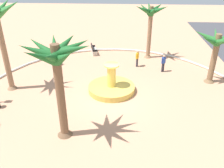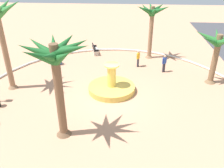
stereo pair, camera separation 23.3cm
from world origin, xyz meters
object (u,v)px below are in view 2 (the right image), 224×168
palm_tree_mid_plaza (218,46)px  person_pedestrian_stroll (138,58)px  bench_west (95,51)px  person_cyclist_photo (164,63)px  fountain (112,87)px  palm_tree_by_curb (56,64)px  bench_east (56,59)px  palm_tree_far_side (152,16)px

palm_tree_mid_plaza → person_pedestrian_stroll: bearing=-115.4°
bench_west → person_cyclist_photo: person_cyclist_photo is taller
palm_tree_mid_plaza → person_pedestrian_stroll: 7.02m
fountain → person_cyclist_photo: size_ratio=2.22×
fountain → person_cyclist_photo: 5.92m
palm_tree_by_curb → bench_east: bearing=-161.6°
fountain → person_cyclist_photo: fountain is taller
bench_east → fountain: bearing=48.7°
palm_tree_by_curb → palm_tree_far_side: bearing=155.2°
bench_west → person_cyclist_photo: (4.19, 6.87, 0.57)m
palm_tree_mid_plaza → palm_tree_far_side: 7.17m
palm_tree_by_curb → palm_tree_mid_plaza: 12.99m
palm_tree_mid_plaza → person_cyclist_photo: 4.69m
fountain → person_pedestrian_stroll: 5.35m
person_cyclist_photo → palm_tree_mid_plaza: bearing=63.7°
person_cyclist_photo → palm_tree_far_side: bearing=-162.3°
person_cyclist_photo → person_pedestrian_stroll: (-1.04, -2.32, -0.01)m
palm_tree_mid_plaza → palm_tree_by_curb: bearing=-55.1°
fountain → person_cyclist_photo: bearing=130.5°
palm_tree_far_side → bench_east: 10.35m
person_cyclist_photo → bench_east: bearing=-97.8°
fountain → bench_west: (-8.02, -2.39, 0.03)m
palm_tree_by_curb → person_cyclist_photo: bearing=143.1°
bench_east → person_cyclist_photo: bearing=82.2°
bench_east → person_pedestrian_stroll: size_ratio=0.93×
bench_west → palm_tree_far_side: bearing=82.4°
palm_tree_by_curb → fountain: bearing=155.6°
palm_tree_by_curb → palm_tree_far_side: (-12.62, 5.83, -0.26)m
person_cyclist_photo → palm_tree_by_curb: bearing=-36.9°
bench_west → person_cyclist_photo: size_ratio=1.02×
palm_tree_far_side → bench_west: bearing=-97.6°
bench_east → bench_west: size_ratio=0.90×
fountain → bench_west: bearing=-163.4°
bench_east → person_cyclist_photo: size_ratio=0.92×
palm_tree_mid_plaza → person_pedestrian_stroll: size_ratio=2.72×
palm_tree_by_curb → person_cyclist_photo: 12.07m
bench_east → person_pedestrian_stroll: 8.17m
fountain → palm_tree_mid_plaza: bearing=103.9°
bench_east → bench_west: bearing=127.6°
palm_tree_far_side → bench_west: palm_tree_far_side is taller
palm_tree_far_side → palm_tree_by_curb: bearing=-24.8°
bench_east → person_cyclist_photo: (1.43, 10.46, 0.57)m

